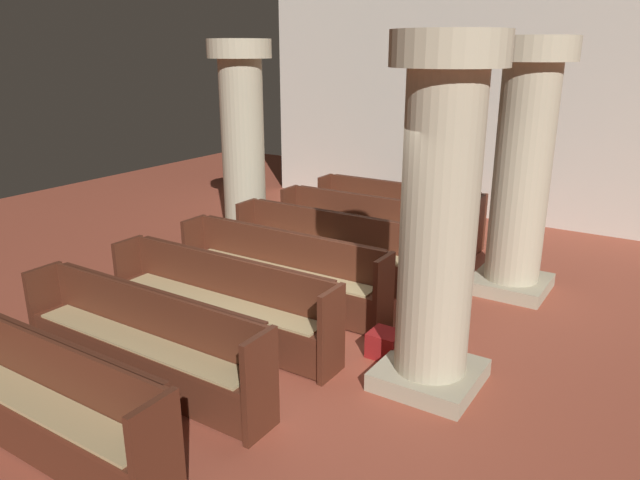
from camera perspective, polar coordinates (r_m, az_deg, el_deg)
The scene contains 15 objects.
ground_plane at distance 6.84m, azimuth 0.65°, elevation -9.57°, with size 19.20×19.20×0.00m, color #9E4733.
back_wall at distance 11.72m, azimuth 17.07°, elevation 12.70°, with size 10.00×0.16×4.50m, color beige.
pew_row_0 at distance 10.35m, azimuth 7.45°, elevation 2.87°, with size 2.98×0.47×0.94m.
pew_row_1 at distance 9.37m, azimuth 4.46°, elevation 1.37°, with size 2.98×0.46×0.94m.
pew_row_2 at distance 8.43m, azimuth 0.80°, elevation -0.46°, with size 2.98×0.47×0.94m.
pew_row_3 at distance 7.55m, azimuth -3.75°, elevation -2.74°, with size 2.98×0.46×0.94m.
pew_row_4 at distance 6.74m, azimuth -9.48°, elevation -5.57°, with size 2.98×0.46×0.94m.
pew_row_5 at distance 6.03m, azimuth -16.73°, elevation -9.03°, with size 2.98×0.47×0.94m.
pew_row_6 at distance 5.48m, azimuth -25.86°, elevation -13.09°, with size 2.98×0.46×0.94m.
pillar_aisle_side at distance 8.11m, azimuth 18.86°, elevation 6.78°, with size 1.04×1.04×3.31m.
pillar_far_side at distance 10.22m, azimuth -7.43°, elevation 9.69°, with size 1.04×1.04×3.31m.
pillar_aisle_rear at distance 5.46m, azimuth 11.37°, elevation 2.35°, with size 1.01×1.01×3.31m.
lectern at distance 11.09m, azimuth 11.77°, elevation 3.41°, with size 0.48×0.45×1.08m.
hymn_book at distance 10.31m, azimuth 9.27°, elevation 5.36°, with size 0.17×0.19×0.03m, color navy.
kneeler_box_red at distance 6.50m, azimuth 6.27°, elevation -9.88°, with size 0.33×0.32×0.28m, color maroon.
Camera 1 is at (3.21, -5.15, 3.15)m, focal length 33.35 mm.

